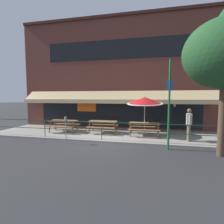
{
  "coord_description": "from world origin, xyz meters",
  "views": [
    {
      "loc": [
        2.58,
        -8.67,
        2.4
      ],
      "look_at": [
        0.28,
        1.6,
        1.5
      ],
      "focal_mm": 28.0,
      "sensor_mm": 36.0,
      "label": 1
    }
  ],
  "objects": [
    {
      "name": "picnic_table_centre",
      "position": [
        -0.42,
        2.0,
        0.71
      ],
      "size": [
        1.8,
        1.42,
        0.76
      ],
      "color": "brown",
      "rests_on": "patio_deck"
    },
    {
      "name": "picnic_table_left",
      "position": [
        -3.04,
        1.76,
        0.71
      ],
      "size": [
        1.8,
        1.42,
        0.76
      ],
      "color": "brown",
      "rests_on": "patio_deck"
    },
    {
      "name": "picnic_table_right",
      "position": [
        2.21,
        1.8,
        0.71
      ],
      "size": [
        1.8,
        1.42,
        0.76
      ],
      "color": "brown",
      "rests_on": "patio_deck"
    },
    {
      "name": "street_sign_pole",
      "position": [
        3.38,
        -0.45,
        2.09
      ],
      "size": [
        0.28,
        0.09,
        4.07
      ],
      "color": "#1E6033",
      "rests_on": "ground"
    },
    {
      "name": "patio_railing",
      "position": [
        0.0,
        0.3,
        0.8
      ],
      "size": [
        13.84,
        0.04,
        0.97
      ],
      "color": "#194723",
      "rests_on": "patio_deck"
    },
    {
      "name": "parking_meter_near",
      "position": [
        -1.67,
        -0.55,
        1.15
      ],
      "size": [
        0.15,
        0.16,
        1.42
      ],
      "color": "gray",
      "rests_on": "ground"
    },
    {
      "name": "pedestrian_walking",
      "position": [
        4.53,
        0.99,
        1.06
      ],
      "size": [
        0.26,
        0.62,
        1.71
      ],
      "color": "#665B4C",
      "rests_on": "patio_deck"
    },
    {
      "name": "patio_umbrella_right",
      "position": [
        2.21,
        2.06,
        2.18
      ],
      "size": [
        2.14,
        2.14,
        2.39
      ],
      "color": "#B7B2A8",
      "rests_on": "patio_deck"
    },
    {
      "name": "patio_deck",
      "position": [
        0.0,
        2.0,
        0.05
      ],
      "size": [
        15.0,
        4.0,
        0.1
      ],
      "primitive_type": "cube",
      "color": "gray",
      "rests_on": "ground"
    },
    {
      "name": "restaurant_building",
      "position": [
        0.0,
        4.23,
        4.11
      ],
      "size": [
        15.0,
        1.6,
        8.29
      ],
      "color": "brown",
      "rests_on": "ground"
    },
    {
      "name": "ground_plane",
      "position": [
        0.0,
        0.0,
        0.0
      ],
      "size": [
        120.0,
        120.0,
        0.0
      ],
      "primitive_type": "plane",
      "color": "#2D2D30"
    }
  ]
}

